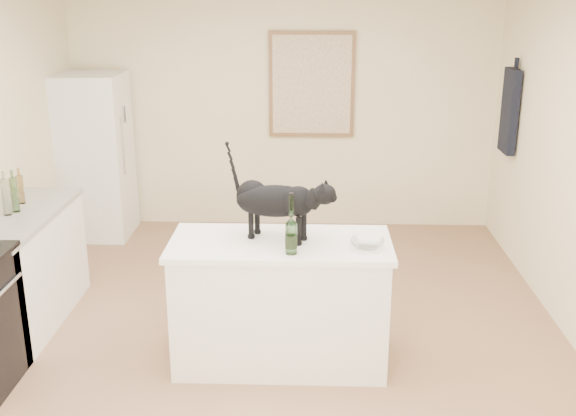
{
  "coord_description": "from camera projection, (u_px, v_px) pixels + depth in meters",
  "views": [
    {
      "loc": [
        0.3,
        -4.53,
        2.54
      ],
      "look_at": [
        0.15,
        -0.15,
        1.12
      ],
      "focal_mm": 42.88,
      "sensor_mm": 36.0,
      "label": 1
    }
  ],
  "objects": [
    {
      "name": "counter_bottle_cluster",
      "position": [
        8.0,
        197.0,
        5.15
      ],
      "size": [
        0.12,
        0.51,
        0.28
      ],
      "color": "brown",
      "rests_on": "left_countertop"
    },
    {
      "name": "glass_bowl",
      "position": [
        367.0,
        244.0,
        4.51
      ],
      "size": [
        0.26,
        0.26,
        0.05
      ],
      "primitive_type": "imported",
      "rotation": [
        0.0,
        0.0,
        -0.19
      ],
      "color": "white",
      "rests_on": "island_top"
    },
    {
      "name": "fridge_paper",
      "position": [
        125.0,
        114.0,
        7.02
      ],
      "size": [
        0.06,
        0.12,
        0.17
      ],
      "primitive_type": "cube",
      "rotation": [
        0.0,
        0.0,
        0.42
      ],
      "color": "beige",
      "rests_on": "fridge"
    },
    {
      "name": "wine_bottle",
      "position": [
        291.0,
        227.0,
        4.36
      ],
      "size": [
        0.09,
        0.09,
        0.36
      ],
      "primitive_type": "cylinder",
      "rotation": [
        0.0,
        0.0,
        0.15
      ],
      "color": "#255923",
      "rests_on": "island_top"
    },
    {
      "name": "fridge",
      "position": [
        94.0,
        156.0,
        7.14
      ],
      "size": [
        0.68,
        0.68,
        1.7
      ],
      "primitive_type": "cube",
      "color": "white",
      "rests_on": "floor"
    },
    {
      "name": "artwork_frame",
      "position": [
        312.0,
        85.0,
        7.2
      ],
      "size": [
        0.9,
        0.03,
        1.1
      ],
      "primitive_type": "cube",
      "color": "brown",
      "rests_on": "wall_back"
    },
    {
      "name": "island_top",
      "position": [
        280.0,
        244.0,
        4.63
      ],
      "size": [
        1.5,
        0.7,
        0.04
      ],
      "primitive_type": "cube",
      "color": "white",
      "rests_on": "island_base"
    },
    {
      "name": "left_countertop",
      "position": [
        12.0,
        217.0,
        5.18
      ],
      "size": [
        0.62,
        1.44,
        0.04
      ],
      "primitive_type": "cube",
      "color": "gray",
      "rests_on": "left_cabinets"
    },
    {
      "name": "floor",
      "position": [
        269.0,
        345.0,
        5.1
      ],
      "size": [
        5.5,
        5.5,
        0.0
      ],
      "primitive_type": "plane",
      "color": "#916A4D",
      "rests_on": "ground"
    },
    {
      "name": "artwork_canvas",
      "position": [
        312.0,
        85.0,
        7.18
      ],
      "size": [
        0.82,
        0.0,
        1.02
      ],
      "primitive_type": "cube",
      "color": "beige",
      "rests_on": "wall_back"
    },
    {
      "name": "island_base",
      "position": [
        281.0,
        304.0,
        4.77
      ],
      "size": [
        1.44,
        0.67,
        0.86
      ],
      "primitive_type": "cube",
      "color": "white",
      "rests_on": "floor"
    },
    {
      "name": "wall_front",
      "position": [
        209.0,
        415.0,
        2.08
      ],
      "size": [
        4.5,
        0.0,
        4.5
      ],
      "primitive_type": "plane",
      "rotation": [
        -1.57,
        0.0,
        0.0
      ],
      "color": "beige",
      "rests_on": "ground"
    },
    {
      "name": "hanging_garment",
      "position": [
        510.0,
        111.0,
        6.54
      ],
      "size": [
        0.08,
        0.34,
        0.8
      ],
      "primitive_type": "cube",
      "color": "black",
      "rests_on": "wall_right"
    },
    {
      "name": "black_cat",
      "position": [
        276.0,
        205.0,
        4.6
      ],
      "size": [
        0.72,
        0.43,
        0.48
      ],
      "primitive_type": null,
      "rotation": [
        0.0,
        0.0,
        -0.34
      ],
      "color": "black",
      "rests_on": "island_top"
    },
    {
      "name": "left_cabinets",
      "position": [
        19.0,
        272.0,
        5.32
      ],
      "size": [
        0.6,
        1.4,
        0.86
      ],
      "primitive_type": "cube",
      "color": "white",
      "rests_on": "floor"
    },
    {
      "name": "wall_back",
      "position": [
        283.0,
        108.0,
        7.31
      ],
      "size": [
        4.5,
        0.0,
        4.5
      ],
      "primitive_type": "plane",
      "rotation": [
        1.57,
        0.0,
        0.0
      ],
      "color": "beige",
      "rests_on": "ground"
    }
  ]
}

